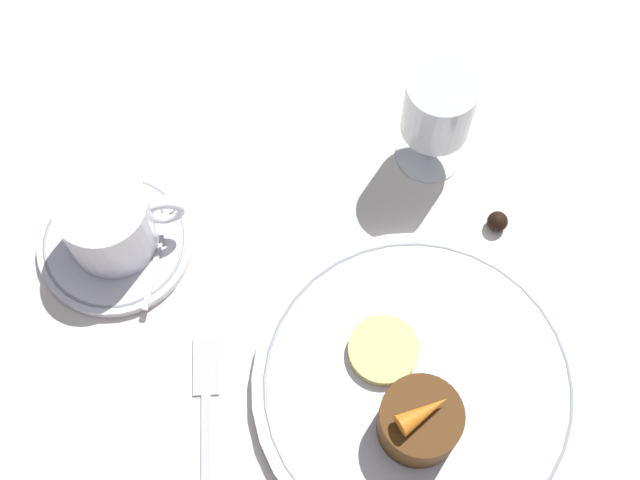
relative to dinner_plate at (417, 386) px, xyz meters
The scene contains 11 objects.
ground_plane 0.06m from the dinner_plate, 70.78° to the left, with size 3.00×3.00×0.00m, color white.
dinner_plate is the anchor object (origin of this frame).
saucer 0.29m from the dinner_plate, 144.61° to the left, with size 0.14×0.14×0.01m.
coffee_cup 0.30m from the dinner_plate, 143.98° to the left, with size 0.11×0.08×0.07m.
spoon 0.26m from the dinner_plate, 139.71° to the left, with size 0.04×0.11×0.00m.
wine_glass 0.23m from the dinner_plate, 75.73° to the left, with size 0.06×0.06×0.11m.
fork 0.18m from the dinner_plate, behind, with size 0.03×0.17×0.01m.
dessert_cake 0.05m from the dinner_plate, 102.73° to the right, with size 0.07×0.07×0.04m.
carrot_garnish 0.07m from the dinner_plate, 102.73° to the right, with size 0.05×0.03×0.02m.
pineapple_slice 0.04m from the dinner_plate, 126.05° to the left, with size 0.06×0.06×0.01m.
chocolate_truffle 0.17m from the dinner_plate, 53.53° to the left, with size 0.02×0.02×0.02m.
Camera 1 is at (-0.13, -0.23, 0.73)m, focal length 50.00 mm.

